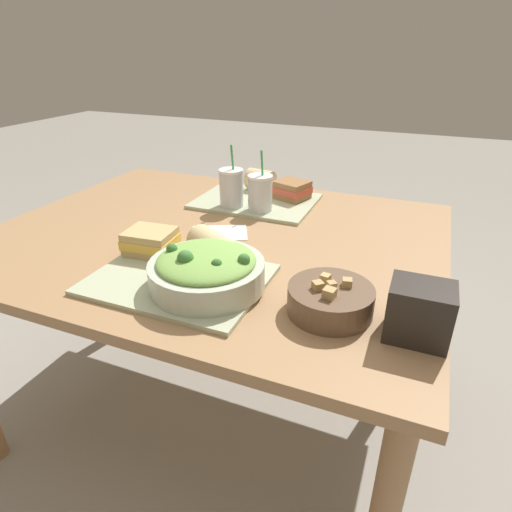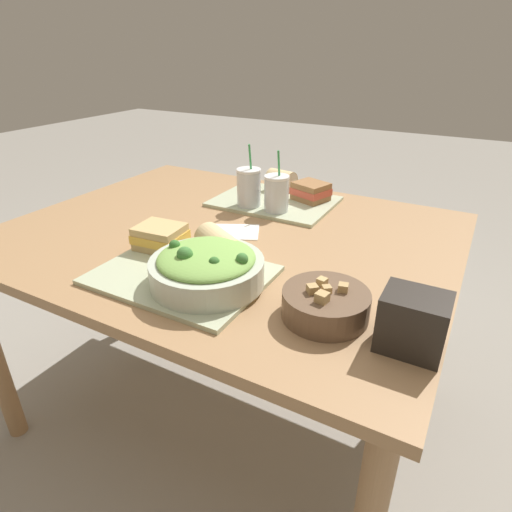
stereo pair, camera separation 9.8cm
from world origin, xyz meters
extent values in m
plane|color=gray|center=(0.00, 0.00, 0.00)|extent=(12.00, 12.00, 0.00)
cube|color=#A37A51|center=(0.00, 0.00, 0.72)|extent=(1.35, 1.07, 0.03)
cylinder|color=#A37A51|center=(-0.61, 0.47, 0.35)|extent=(0.06, 0.06, 0.70)
cylinder|color=#A37A51|center=(0.61, 0.47, 0.35)|extent=(0.06, 0.06, 0.70)
cube|color=#B2BC99|center=(0.06, -0.30, 0.74)|extent=(0.42, 0.31, 0.01)
cube|color=#B2BC99|center=(0.02, 0.30, 0.74)|extent=(0.42, 0.31, 0.01)
cylinder|color=beige|center=(0.14, -0.31, 0.78)|extent=(0.27, 0.27, 0.06)
ellipsoid|color=#7FB251|center=(0.14, -0.31, 0.81)|extent=(0.23, 0.23, 0.04)
sphere|color=#38702D|center=(0.06, -0.31, 0.83)|extent=(0.03, 0.03, 0.03)
sphere|color=#38702D|center=(0.19, -0.34, 0.83)|extent=(0.03, 0.03, 0.03)
sphere|color=#427F38|center=(0.23, -0.30, 0.83)|extent=(0.03, 0.03, 0.03)
sphere|color=#427F38|center=(0.11, -0.35, 0.83)|extent=(0.04, 0.04, 0.04)
cube|color=beige|center=(0.14, -0.36, 0.82)|extent=(0.04, 0.05, 0.01)
cube|color=beige|center=(0.16, -0.29, 0.82)|extent=(0.06, 0.06, 0.01)
cylinder|color=brown|center=(0.43, -0.29, 0.76)|extent=(0.18, 0.18, 0.06)
cylinder|color=#4C2814|center=(0.43, -0.29, 0.79)|extent=(0.17, 0.17, 0.01)
cube|color=tan|center=(0.43, -0.33, 0.80)|extent=(0.03, 0.03, 0.02)
cube|color=tan|center=(0.43, -0.29, 0.80)|extent=(0.03, 0.03, 0.02)
cube|color=tan|center=(0.40, -0.30, 0.80)|extent=(0.03, 0.03, 0.02)
cube|color=tan|center=(0.46, -0.27, 0.80)|extent=(0.02, 0.02, 0.02)
cube|color=tan|center=(0.41, -0.26, 0.80)|extent=(0.02, 0.02, 0.02)
cube|color=tan|center=(-0.08, -0.21, 0.76)|extent=(0.13, 0.11, 0.02)
cube|color=#EFB742|center=(-0.08, -0.21, 0.78)|extent=(0.14, 0.12, 0.02)
cube|color=tan|center=(-0.08, -0.21, 0.80)|extent=(0.13, 0.11, 0.02)
cylinder|color=#DBBC84|center=(0.10, -0.19, 0.78)|extent=(0.16, 0.14, 0.08)
cylinder|color=beige|center=(0.16, -0.22, 0.78)|extent=(0.04, 0.07, 0.07)
cube|color=olive|center=(0.13, 0.36, 0.76)|extent=(0.14, 0.13, 0.02)
cube|color=#C64C38|center=(0.13, 0.36, 0.78)|extent=(0.14, 0.13, 0.02)
cube|color=olive|center=(0.13, 0.36, 0.80)|extent=(0.14, 0.13, 0.02)
cylinder|color=#DBBC84|center=(-0.01, 0.41, 0.78)|extent=(0.11, 0.10, 0.08)
cylinder|color=beige|center=(0.03, 0.40, 0.78)|extent=(0.02, 0.07, 0.07)
cylinder|color=silver|center=(-0.04, 0.21, 0.81)|extent=(0.08, 0.08, 0.12)
cylinder|color=black|center=(-0.04, 0.21, 0.80)|extent=(0.07, 0.07, 0.10)
cylinder|color=white|center=(-0.04, 0.21, 0.87)|extent=(0.08, 0.08, 0.01)
cylinder|color=green|center=(-0.03, 0.21, 0.91)|extent=(0.01, 0.02, 0.09)
cylinder|color=silver|center=(0.07, 0.21, 0.80)|extent=(0.08, 0.08, 0.11)
cylinder|color=#701E47|center=(0.07, 0.21, 0.80)|extent=(0.07, 0.07, 0.09)
cylinder|color=white|center=(0.07, 0.21, 0.86)|extent=(0.08, 0.08, 0.01)
cylinder|color=green|center=(0.07, 0.21, 0.90)|extent=(0.01, 0.02, 0.09)
cube|color=#28231E|center=(0.61, -0.31, 0.79)|extent=(0.12, 0.10, 0.12)
cube|color=white|center=(0.02, 0.00, 0.73)|extent=(0.20, 0.18, 0.00)
camera|label=1|loc=(0.58, -1.06, 1.26)|focal=30.00mm
camera|label=2|loc=(0.67, -1.02, 1.26)|focal=30.00mm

